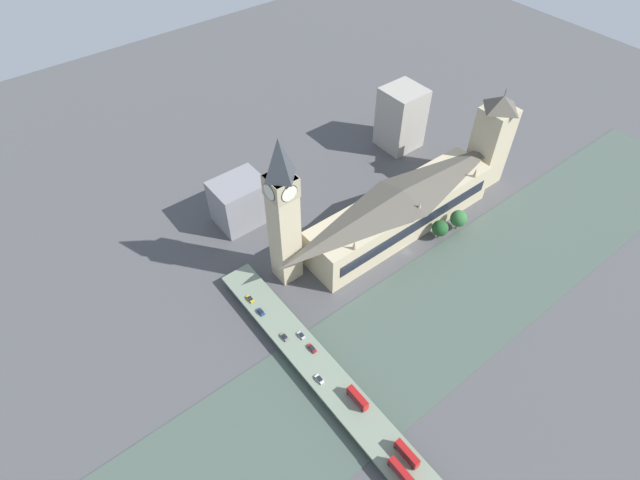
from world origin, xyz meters
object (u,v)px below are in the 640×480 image
object	(u,v)px
parliament_hall	(401,210)
road_bridge	(334,387)
car_northbound_mid	(319,379)
car_southbound_tail	(261,312)
car_southbound_mid	(250,299)
victoria_tower	(491,140)
car_southbound_lead	(284,337)
car_northbound_tail	(312,348)
clock_tower	(283,210)
car_northbound_lead	(301,335)
double_decker_bus_mid	(357,398)
double_decker_bus_rear	(407,454)
double_decker_bus_lead	(402,472)

from	to	relation	value
parliament_hall	road_bridge	distance (m)	97.04
car_northbound_mid	car_southbound_tail	xyz separation A→B (m)	(40.68, 0.43, 0.01)
road_bridge	car_southbound_mid	size ratio (longest dim) A/B	33.08
parliament_hall	victoria_tower	bearing A→B (deg)	-89.95
victoria_tower	car_southbound_tail	bearing A→B (deg)	91.31
car_southbound_lead	car_northbound_tail	bearing A→B (deg)	-153.23
clock_tower	road_bridge	bearing A→B (deg)	161.22
clock_tower	car_northbound_lead	bearing A→B (deg)	153.41
car_southbound_mid	victoria_tower	bearing A→B (deg)	-92.00
double_decker_bus_mid	car_southbound_lead	size ratio (longest dim) A/B	2.34
double_decker_bus_mid	double_decker_bus_rear	xyz separation A→B (m)	(-25.99, -0.07, 0.02)
clock_tower	car_southbound_mid	bearing A→B (deg)	102.80
double_decker_bus_lead	clock_tower	bearing A→B (deg)	-13.21
victoria_tower	car_northbound_lead	bearing A→B (deg)	99.32
victoria_tower	road_bridge	world-z (taller)	victoria_tower
car_northbound_lead	car_northbound_tail	distance (m)	7.71
double_decker_bus_mid	victoria_tower	bearing A→B (deg)	-67.65
road_bridge	car_northbound_mid	bearing A→B (deg)	30.19
car_southbound_lead	car_southbound_mid	world-z (taller)	car_southbound_mid
parliament_hall	car_northbound_lead	size ratio (longest dim) A/B	26.83
double_decker_bus_lead	car_southbound_tail	world-z (taller)	double_decker_bus_lead
clock_tower	car_southbound_lead	distance (m)	52.65
car_southbound_tail	parliament_hall	bearing A→B (deg)	-87.75
car_northbound_mid	car_southbound_mid	xyz separation A→B (m)	(49.44, 0.28, -0.01)
victoria_tower	double_decker_bus_rear	bearing A→B (deg)	120.55
car_southbound_lead	victoria_tower	bearing A→B (deg)	-82.41
car_northbound_mid	car_southbound_tail	distance (m)	40.69
car_southbound_lead	parliament_hall	bearing A→B (deg)	-76.84
car_northbound_lead	parliament_hall	bearing A→B (deg)	-73.44
car_northbound_lead	car_southbound_tail	size ratio (longest dim) A/B	0.95
road_bridge	car_southbound_lead	xyz separation A→B (m)	(29.40, 2.78, 1.56)
road_bridge	car_northbound_tail	bearing A→B (deg)	-9.29
double_decker_bus_mid	car_northbound_mid	bearing A→B (deg)	20.64
double_decker_bus_lead	double_decker_bus_rear	xyz separation A→B (m)	(3.31, -5.79, 0.11)
car_northbound_lead	clock_tower	bearing A→B (deg)	-26.59
victoria_tower	car_southbound_lead	size ratio (longest dim) A/B	13.25
clock_tower	victoria_tower	size ratio (longest dim) A/B	1.36
road_bridge	victoria_tower	bearing A→B (deg)	-71.52
parliament_hall	car_southbound_mid	xyz separation A→B (m)	(5.35, 86.39, -7.68)
parliament_hall	road_bridge	bearing A→B (deg)	120.79
car_northbound_tail	car_southbound_lead	world-z (taller)	car_northbound_tail
road_bridge	car_northbound_lead	size ratio (longest dim) A/B	37.04
clock_tower	victoria_tower	bearing A→B (deg)	-94.80
clock_tower	car_southbound_mid	xyz separation A→B (m)	(-5.42, 23.88, -35.74)
double_decker_bus_rear	car_northbound_mid	size ratio (longest dim) A/B	2.41
victoria_tower	car_northbound_tail	distance (m)	150.03
parliament_hall	car_northbound_mid	xyz separation A→B (m)	(-44.08, 86.11, -7.67)
double_decker_bus_mid	clock_tower	bearing A→B (deg)	-14.10
victoria_tower	car_northbound_mid	distance (m)	158.95
car_northbound_lead	car_southbound_tail	distance (m)	21.41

